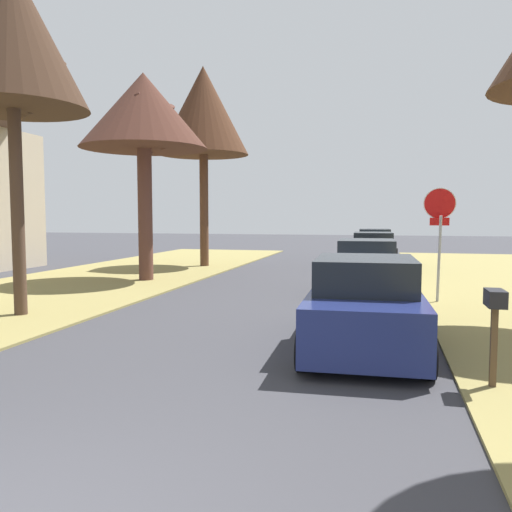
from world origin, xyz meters
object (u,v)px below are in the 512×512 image
(parked_sedan_black, at_px, (373,252))
(parked_sedan_white, at_px, (374,244))
(street_tree_left_mid_a, at_px, (11,35))
(stop_sign_far, at_px, (440,220))
(street_tree_left_mid_b, at_px, (144,113))
(curbside_mailbox, at_px, (495,310))
(parked_sedan_navy, at_px, (365,306))
(street_tree_left_far, at_px, (203,112))
(parked_sedan_silver, at_px, (366,268))

(parked_sedan_black, xyz_separation_m, parked_sedan_white, (-0.02, 5.96, 0.00))
(street_tree_left_mid_a, bearing_deg, stop_sign_far, 23.68)
(street_tree_left_mid_b, distance_m, curbside_mailbox, 14.08)
(street_tree_left_mid_a, relative_size, street_tree_left_mid_b, 1.10)
(parked_sedan_navy, bearing_deg, street_tree_left_mid_a, 172.89)
(street_tree_left_far, height_order, parked_sedan_white, street_tree_left_far)
(stop_sign_far, distance_m, parked_sedan_navy, 5.52)
(stop_sign_far, distance_m, curbside_mailbox, 6.98)
(stop_sign_far, bearing_deg, street_tree_left_far, 139.75)
(curbside_mailbox, bearing_deg, parked_sedan_black, 96.66)
(parked_sedan_white, bearing_deg, street_tree_left_far, -136.36)
(street_tree_left_mid_a, relative_size, curbside_mailbox, 6.16)
(street_tree_left_far, relative_size, curbside_mailbox, 6.88)
(parked_sedan_navy, relative_size, parked_sedan_silver, 1.00)
(parked_sedan_navy, bearing_deg, curbside_mailbox, -47.27)
(street_tree_left_mid_a, distance_m, street_tree_left_far, 11.85)
(street_tree_left_mid_b, height_order, street_tree_left_far, street_tree_left_far)
(stop_sign_far, bearing_deg, curbside_mailbox, -89.88)
(stop_sign_far, distance_m, parked_sedan_white, 14.89)
(street_tree_left_far, relative_size, parked_sedan_white, 1.96)
(street_tree_left_mid_a, xyz_separation_m, parked_sedan_white, (7.50, 18.80, -5.47))
(street_tree_left_mid_a, bearing_deg, street_tree_left_far, 89.05)
(curbside_mailbox, bearing_deg, street_tree_left_mid_a, 163.35)
(curbside_mailbox, bearing_deg, street_tree_left_mid_b, 135.29)
(street_tree_left_far, xyz_separation_m, parked_sedan_navy, (7.45, -12.79, -6.09))
(street_tree_left_mid_b, distance_m, parked_sedan_navy, 11.88)
(stop_sign_far, xyz_separation_m, street_tree_left_far, (-9.14, 7.74, 4.64))
(street_tree_left_mid_a, bearing_deg, parked_sedan_silver, 37.79)
(street_tree_left_far, height_order, parked_sedan_black, street_tree_left_far)
(stop_sign_far, xyz_separation_m, street_tree_left_mid_b, (-9.41, 2.44, 3.59))
(parked_sedan_navy, xyz_separation_m, parked_sedan_silver, (-0.19, 6.74, 0.00))
(stop_sign_far, bearing_deg, parked_sedan_silver, 138.03)
(street_tree_left_far, relative_size, parked_sedan_navy, 1.96)
(parked_sedan_navy, relative_size, parked_sedan_black, 1.00)
(street_tree_left_mid_b, height_order, parked_sedan_white, street_tree_left_mid_b)
(street_tree_left_far, relative_size, parked_sedan_silver, 1.96)
(parked_sedan_silver, xyz_separation_m, parked_sedan_white, (0.04, 13.02, 0.00))
(street_tree_left_far, bearing_deg, parked_sedan_black, 7.79)
(parked_sedan_navy, height_order, parked_sedan_silver, same)
(parked_sedan_silver, distance_m, parked_sedan_white, 13.02)
(street_tree_left_mid_b, xyz_separation_m, curbside_mailbox, (9.43, -9.33, -4.71))
(stop_sign_far, distance_m, parked_sedan_black, 9.05)
(parked_sedan_silver, bearing_deg, parked_sedan_black, 89.46)
(parked_sedan_black, bearing_deg, street_tree_left_mid_a, -120.38)
(stop_sign_far, xyz_separation_m, street_tree_left_mid_a, (-9.34, -4.10, 4.02))
(street_tree_left_mid_b, relative_size, parked_sedan_white, 1.59)
(stop_sign_far, bearing_deg, street_tree_left_mid_a, -156.32)
(parked_sedan_black, bearing_deg, stop_sign_far, -78.30)
(parked_sedan_navy, distance_m, curbside_mailbox, 2.53)
(stop_sign_far, height_order, curbside_mailbox, stop_sign_far)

